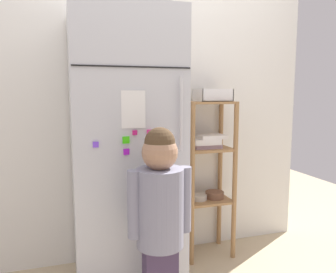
% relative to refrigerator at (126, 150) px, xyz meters
% --- Properties ---
extents(ground_plane, '(6.00, 6.00, 0.00)m').
position_rel_refrigerator_xyz_m(ground_plane, '(0.23, -0.02, -0.89)').
color(ground_plane, tan).
extents(kitchen_wall_back, '(2.64, 0.03, 2.29)m').
position_rel_refrigerator_xyz_m(kitchen_wall_back, '(0.23, 0.33, 0.25)').
color(kitchen_wall_back, silver).
rests_on(kitchen_wall_back, ground).
extents(refrigerator, '(0.68, 0.63, 1.79)m').
position_rel_refrigerator_xyz_m(refrigerator, '(0.00, 0.00, 0.00)').
color(refrigerator, silver).
rests_on(refrigerator, ground).
extents(child_standing, '(0.35, 0.26, 1.09)m').
position_rel_refrigerator_xyz_m(child_standing, '(0.09, -0.50, -0.23)').
color(child_standing, '#42324F').
rests_on(child_standing, ground).
extents(pantry_shelf_unit, '(0.38, 0.28, 1.21)m').
position_rel_refrigerator_xyz_m(pantry_shelf_unit, '(0.66, 0.15, -0.17)').
color(pantry_shelf_unit, '#9E7247').
rests_on(pantry_shelf_unit, ground).
extents(fruit_bin, '(0.25, 0.20, 0.09)m').
position_rel_refrigerator_xyz_m(fruit_bin, '(0.72, 0.16, 0.35)').
color(fruit_bin, white).
rests_on(fruit_bin, pantry_shelf_unit).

